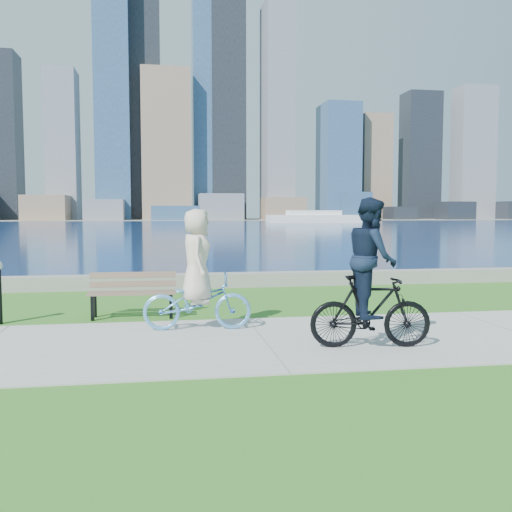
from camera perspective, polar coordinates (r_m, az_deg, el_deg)
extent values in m
plane|color=#29641A|center=(8.48, 0.81, -8.56)|extent=(320.00, 320.00, 0.00)
cube|color=#9B9B96|center=(8.48, 0.81, -8.49)|extent=(80.00, 3.50, 0.02)
cube|color=gray|center=(14.52, -3.51, -2.43)|extent=(90.00, 0.50, 0.35)
cube|color=navy|center=(80.17, -8.31, 3.03)|extent=(320.00, 131.00, 0.01)
cube|color=gray|center=(138.16, -8.75, 3.62)|extent=(320.00, 30.00, 0.12)
cube|color=#846851|center=(132.50, -20.25, 4.53)|extent=(9.32, 9.00, 5.51)
cube|color=slate|center=(129.73, -14.92, 4.46)|extent=(8.45, 6.36, 4.62)
cube|color=navy|center=(129.75, -7.88, 4.27)|extent=(11.52, 6.80, 3.27)
cube|color=slate|center=(130.26, -3.56, 4.91)|extent=(9.74, 8.27, 6.00)
cube|color=#846851|center=(132.21, 2.77, 4.74)|extent=(9.58, 6.60, 5.24)
cube|color=navy|center=(138.17, 9.68, 4.93)|extent=(6.22, 9.38, 6.52)
cube|color=black|center=(142.46, 14.20, 4.17)|extent=(6.06, 7.00, 3.17)
cube|color=black|center=(145.25, 19.28, 4.29)|extent=(7.24, 6.65, 4.34)
cube|color=slate|center=(141.86, -18.75, 10.39)|extent=(6.84, 9.02, 34.41)
cube|color=navy|center=(139.51, -14.16, 15.80)|extent=(7.79, 8.17, 59.44)
cube|color=#846851|center=(136.57, -8.98, 10.83)|extent=(11.07, 9.04, 34.51)
cube|color=black|center=(143.69, -2.91, 17.16)|extent=(8.07, 8.87, 67.14)
cube|color=slate|center=(140.94, 2.12, 14.10)|extent=(6.60, 10.96, 51.14)
cube|color=navy|center=(145.05, 8.23, 9.25)|extent=(8.70, 10.82, 28.39)
cube|color=#846851|center=(150.20, 11.62, 8.65)|extent=(7.51, 7.86, 26.39)
cube|color=black|center=(155.24, 16.08, 9.54)|extent=(8.74, 7.16, 32.36)
cube|color=slate|center=(158.36, 20.90, 9.54)|extent=(9.37, 6.45, 33.58)
cube|color=black|center=(144.78, -11.46, 18.78)|extent=(9.00, 9.00, 76.00)
cube|color=navy|center=(142.82, -4.73, 16.58)|extent=(8.00, 8.00, 64.00)
cube|color=white|center=(99.50, 5.77, 3.71)|extent=(16.03, 4.58, 1.37)
cube|color=white|center=(99.49, 5.78, 4.33)|extent=(9.16, 3.43, 0.80)
cube|color=black|center=(10.43, -16.04, -5.06)|extent=(0.06, 0.06, 0.44)
cube|color=black|center=(10.33, -8.50, -5.02)|extent=(0.06, 0.06, 0.44)
cube|color=black|center=(10.77, -15.79, -4.75)|extent=(0.06, 0.06, 0.44)
cube|color=black|center=(10.68, -8.50, -4.71)|extent=(0.06, 0.06, 0.44)
cube|color=brown|center=(10.32, -12.31, -3.74)|extent=(1.56, 0.12, 0.04)
cube|color=brown|center=(10.48, -12.25, -3.62)|extent=(1.56, 0.12, 0.04)
cube|color=brown|center=(10.63, -12.20, -3.51)|extent=(1.56, 0.12, 0.04)
cube|color=brown|center=(10.73, -12.17, -2.75)|extent=(1.56, 0.08, 0.11)
cube|color=brown|center=(10.74, -12.17, -1.86)|extent=(1.56, 0.08, 0.11)
imported|color=#5FABE8|center=(9.21, -5.90, -4.55)|extent=(0.70, 1.76, 0.90)
imported|color=silver|center=(9.12, -5.93, -0.01)|extent=(0.52, 0.77, 1.51)
imported|color=black|center=(8.11, 11.38, -5.46)|extent=(0.71, 1.73, 1.01)
imported|color=black|center=(8.01, 11.46, -0.15)|extent=(0.72, 0.87, 1.66)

